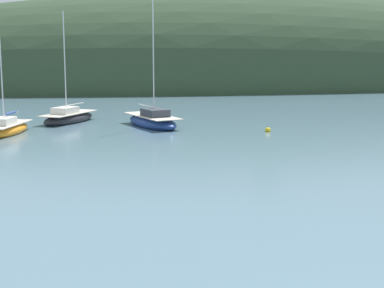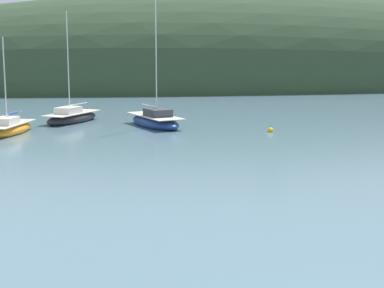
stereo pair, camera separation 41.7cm
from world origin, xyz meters
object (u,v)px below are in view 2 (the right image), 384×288
Objects in this scene: sailboat_black_sloop at (72,117)px; sailboat_grey_yawl at (155,121)px; mooring_buoy_channel at (270,130)px; sailboat_teal_outer at (9,128)px.

sailboat_grey_yawl is (6.67, -4.06, 0.03)m from sailboat_black_sloop.
sailboat_teal_outer is at bearing 171.51° from mooring_buoy_channel.
sailboat_black_sloop is at bearing 53.04° from sailboat_teal_outer.
sailboat_black_sloop is 7.81m from sailboat_grey_yawl.
sailboat_teal_outer reaches higher than mooring_buoy_channel.
sailboat_teal_outer is at bearing -169.97° from sailboat_grey_yawl.
sailboat_teal_outer is 11.39m from sailboat_grey_yawl.
sailboat_black_sloop reaches higher than mooring_buoy_channel.
sailboat_black_sloop is (4.55, 6.05, 0.02)m from sailboat_teal_outer.
sailboat_teal_outer is 7.57m from sailboat_black_sloop.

